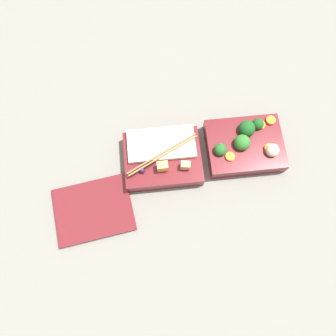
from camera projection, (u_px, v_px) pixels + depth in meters
ground_plane at (201, 161)px, 0.89m from camera, size 3.00×3.00×0.00m
bento_tray_vegetable at (245, 145)px, 0.87m from camera, size 0.20×0.15×0.08m
bento_tray_rice at (163, 157)px, 0.86m from camera, size 0.20×0.15×0.07m
bento_lid at (94, 210)px, 0.84m from camera, size 0.22×0.18×0.01m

